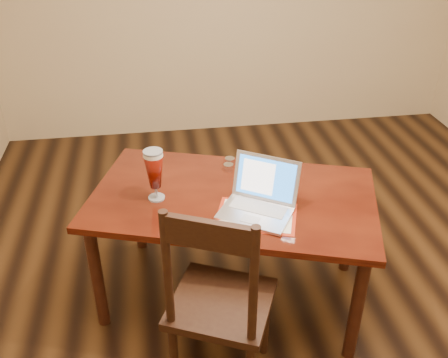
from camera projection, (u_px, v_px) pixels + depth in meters
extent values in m
plane|color=black|center=(297.00, 293.00, 3.15)|extent=(5.00, 5.00, 0.00)
cube|color=#50180A|center=(233.00, 198.00, 2.78)|extent=(1.76, 1.33, 0.04)
cylinder|color=black|center=(97.00, 277.00, 2.77)|extent=(0.07, 0.07, 0.70)
cylinder|color=black|center=(357.00, 309.00, 2.57)|extent=(0.07, 0.07, 0.70)
cylinder|color=black|center=(138.00, 205.00, 3.38)|extent=(0.07, 0.07, 0.70)
cylinder|color=black|center=(350.00, 226.00, 3.18)|extent=(0.07, 0.07, 0.70)
cube|color=#A9270F|center=(256.00, 216.00, 2.60)|extent=(0.48, 0.41, 0.00)
cube|color=silver|center=(256.00, 216.00, 2.60)|extent=(0.43, 0.36, 0.00)
cube|color=silver|center=(255.00, 214.00, 2.60)|extent=(0.44, 0.40, 0.02)
cube|color=#B4B4B9|center=(258.00, 207.00, 2.63)|extent=(0.31, 0.25, 0.00)
cube|color=#BCBDC1|center=(250.00, 220.00, 2.54)|extent=(0.11, 0.10, 0.00)
cube|color=silver|center=(266.00, 178.00, 2.66)|extent=(0.34, 0.25, 0.24)
cube|color=blue|center=(266.00, 179.00, 2.65)|extent=(0.30, 0.22, 0.20)
cube|color=white|center=(258.00, 177.00, 2.67)|extent=(0.18, 0.14, 0.17)
cylinder|color=silver|center=(157.00, 198.00, 2.75)|extent=(0.09, 0.09, 0.01)
cylinder|color=silver|center=(156.00, 192.00, 2.73)|extent=(0.02, 0.02, 0.07)
cylinder|color=silver|center=(153.00, 154.00, 2.61)|extent=(0.10, 0.10, 0.02)
cylinder|color=silver|center=(153.00, 152.00, 2.60)|extent=(0.10, 0.10, 0.01)
cylinder|color=silver|center=(228.00, 167.00, 3.01)|extent=(0.06, 0.06, 0.04)
cylinder|color=silver|center=(230.00, 161.00, 3.07)|extent=(0.06, 0.06, 0.04)
cube|color=black|center=(221.00, 304.00, 2.41)|extent=(0.61, 0.60, 0.04)
cylinder|color=black|center=(197.00, 307.00, 2.74)|extent=(0.04, 0.04, 0.46)
cylinder|color=black|center=(265.00, 321.00, 2.65)|extent=(0.04, 0.04, 0.46)
cylinder|color=black|center=(167.00, 269.00, 2.14)|extent=(0.04, 0.04, 0.60)
cylinder|color=black|center=(254.00, 286.00, 2.05)|extent=(0.04, 0.04, 0.60)
cube|color=black|center=(209.00, 235.00, 1.98)|extent=(0.36, 0.19, 0.13)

